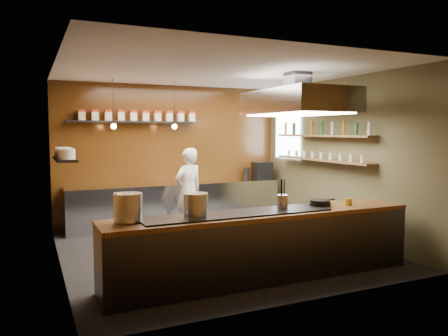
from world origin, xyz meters
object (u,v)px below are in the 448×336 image
chef (189,190)px  stockpot_large (128,207)px  stockpot_small (196,204)px  extractor_hood (297,102)px  espresso_machine (262,170)px

chef → stockpot_large: bearing=40.9°
stockpot_large → stockpot_small: stockpot_large is taller
extractor_hood → stockpot_large: extractor_hood is taller
extractor_hood → espresso_machine: size_ratio=5.08×
extractor_hood → espresso_machine: bearing=73.3°
espresso_machine → chef: (-2.10, -0.79, -0.26)m
stockpot_small → espresso_machine: 4.84m
espresso_machine → chef: chef is taller
stockpot_small → espresso_machine: (3.05, 3.75, 0.01)m
stockpot_small → chef: chef is taller
stockpot_small → espresso_machine: espresso_machine is taller
extractor_hood → stockpot_large: (-3.12, -1.12, -1.40)m
espresso_machine → chef: size_ratio=0.23×
chef → extractor_hood: bearing=108.9°
stockpot_large → espresso_machine: size_ratio=0.87×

